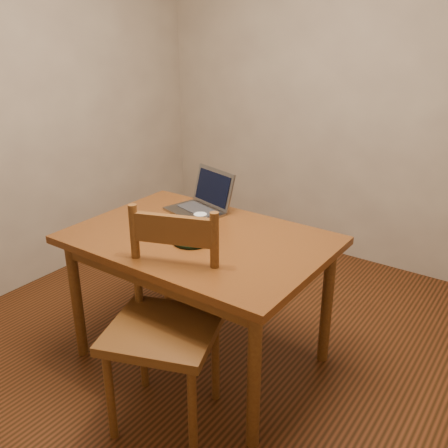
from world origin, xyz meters
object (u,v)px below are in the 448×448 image
Objects in this scene: table at (200,252)px; chair at (164,315)px; milk_glass at (201,228)px; laptop at (203,200)px; plate at (192,241)px.

table is 0.47m from chair.
laptop is (-0.26, 0.37, -0.01)m from milk_glass.
milk_glass is 0.45m from laptop.
plate is 0.46m from laptop.
laptop is at bearing 120.03° from plate.
chair is at bearing -49.83° from laptop.
chair is (0.14, -0.44, -0.11)m from table.
table is 6.76× the size of plate.
laptop is at bearing 125.61° from milk_glass.
table is 2.17× the size of chair.
plate reaches higher than table.
milk_glass is at bearing 82.49° from chair.
table is 8.55× the size of milk_glass.
plate is at bearing -143.79° from milk_glass.
chair is at bearing -72.64° from table.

